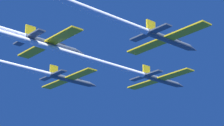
% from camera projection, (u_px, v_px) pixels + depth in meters
% --- Properties ---
extents(jet_lead, '(19.28, 64.53, 3.19)m').
position_uv_depth(jet_lead, '(99.00, 62.00, 94.00)').
color(jet_lead, '#4C5660').
extents(jet_right_wing, '(19.28, 63.10, 3.19)m').
position_uv_depth(jet_right_wing, '(94.00, 11.00, 73.38)').
color(jet_right_wing, '#4C5660').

